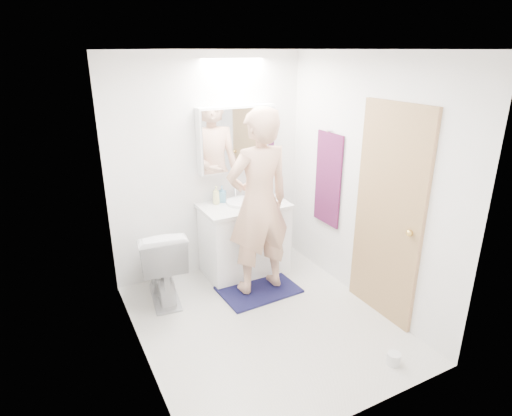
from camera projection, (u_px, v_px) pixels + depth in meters
floor at (264, 321)px, 4.00m from camera, size 2.50×2.50×0.00m
ceiling at (266, 50)px, 3.16m from camera, size 2.50×2.50×0.00m
wall_back at (209, 167)px, 4.62m from camera, size 2.50×0.00×2.50m
wall_front at (365, 263)px, 2.54m from camera, size 2.50×0.00×2.50m
wall_left at (133, 225)px, 3.10m from camera, size 0.00×2.50×2.50m
wall_right at (365, 184)px, 4.06m from camera, size 0.00×2.50×2.50m
vanity_cabinet at (244, 240)px, 4.78m from camera, size 0.90×0.55×0.78m
countertop at (244, 206)px, 4.64m from camera, size 0.95×0.58×0.04m
sink_basin at (243, 202)px, 4.65m from camera, size 0.36×0.36×0.03m
faucet at (235, 192)px, 4.79m from camera, size 0.02×0.02×0.16m
medicine_cabinet at (237, 139)px, 4.58m from camera, size 0.88×0.14×0.70m
mirror_panel at (240, 140)px, 4.52m from camera, size 0.84×0.01×0.66m
toilet at (161, 262)px, 4.25m from camera, size 0.55×0.84×0.80m
bath_rug at (259, 290)px, 4.51m from camera, size 0.82×0.58×0.02m
person at (259, 203)px, 4.17m from camera, size 0.70×0.48×1.88m
door at (388, 215)px, 3.83m from camera, size 0.04×0.80×2.00m
door_knob at (409, 233)px, 3.58m from camera, size 0.06×0.06×0.06m
towel at (328, 179)px, 4.54m from camera, size 0.02×0.42×1.00m
towel_hook at (330, 131)px, 4.35m from camera, size 0.07×0.02×0.02m
soap_bottle_a at (216, 195)px, 4.61m from camera, size 0.09×0.09×0.20m
soap_bottle_b at (222, 194)px, 4.67m from camera, size 0.11×0.11×0.18m
toothbrush_cup at (256, 193)px, 4.85m from camera, size 0.10×0.10×0.09m
toilet_paper_roll at (394, 359)px, 3.44m from camera, size 0.11×0.11×0.10m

